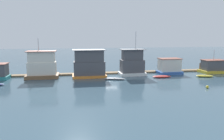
# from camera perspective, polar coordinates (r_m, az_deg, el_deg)

# --- Properties ---
(ground_plane) EXTENTS (200.00, 200.00, 0.00)m
(ground_plane) POSITION_cam_1_polar(r_m,az_deg,el_deg) (45.43, -0.23, -1.55)
(ground_plane) COLOR #385160
(dock_walkway) EXTENTS (59.60, 1.76, 0.30)m
(dock_walkway) POSITION_cam_1_polar(r_m,az_deg,el_deg) (48.19, -0.82, -0.75)
(dock_walkway) COLOR #846B4C
(dock_walkway) RESTS_ON ground_plane
(houseboat_brown) EXTENTS (6.28, 4.01, 7.75)m
(houseboat_brown) POSITION_cam_1_polar(r_m,az_deg,el_deg) (45.29, -17.80, 1.07)
(houseboat_brown) COLOR brown
(houseboat_brown) RESTS_ON ground_plane
(houseboat_orange) EXTENTS (6.76, 3.89, 5.56)m
(houseboat_orange) POSITION_cam_1_polar(r_m,az_deg,el_deg) (44.14, -6.00, 1.48)
(houseboat_orange) COLOR orange
(houseboat_orange) RESTS_ON ground_plane
(houseboat_white) EXTENTS (5.47, 3.87, 9.14)m
(houseboat_white) POSITION_cam_1_polar(r_m,az_deg,el_deg) (46.38, 5.26, 1.68)
(houseboat_white) COLOR white
(houseboat_white) RESTS_ON ground_plane
(houseboat_blue) EXTENTS (5.12, 3.42, 3.38)m
(houseboat_blue) POSITION_cam_1_polar(r_m,az_deg,el_deg) (49.70, 14.76, 0.95)
(houseboat_blue) COLOR #3866B7
(houseboat_blue) RESTS_ON ground_plane
(houseboat_yellow) EXTENTS (5.44, 3.62, 5.17)m
(houseboat_yellow) POSITION_cam_1_polar(r_m,az_deg,el_deg) (54.17, 24.88, 0.78)
(houseboat_yellow) COLOR gold
(houseboat_yellow) RESTS_ON ground_plane
(dinghy_grey) EXTENTS (4.22, 2.33, 0.38)m
(dinghy_grey) POSITION_cam_1_polar(r_m,az_deg,el_deg) (41.56, 0.73, -2.29)
(dinghy_grey) COLOR gray
(dinghy_grey) RESTS_ON ground_plane
(dinghy_red) EXTENTS (3.86, 1.80, 0.42)m
(dinghy_red) POSITION_cam_1_polar(r_m,az_deg,el_deg) (44.75, 12.88, -1.67)
(dinghy_red) COLOR red
(dinghy_red) RESTS_ON ground_plane
(dinghy_yellow) EXTENTS (3.51, 2.15, 0.46)m
(dinghy_yellow) POSITION_cam_1_polar(r_m,az_deg,el_deg) (47.92, 23.04, -1.44)
(dinghy_yellow) COLOR yellow
(dinghy_yellow) RESTS_ON ground_plane
(mooring_post_far_left) EXTENTS (0.26, 0.26, 2.03)m
(mooring_post_far_left) POSITION_cam_1_polar(r_m,az_deg,el_deg) (54.68, 21.96, 0.68)
(mooring_post_far_left) COLOR brown
(mooring_post_far_left) RESTS_ON ground_plane
(mooring_post_near_left) EXTENTS (0.31, 0.31, 1.42)m
(mooring_post_near_left) POSITION_cam_1_polar(r_m,az_deg,el_deg) (46.42, -6.93, -0.50)
(mooring_post_near_left) COLOR brown
(mooring_post_near_left) RESTS_ON ground_plane
(buoy_yellow) EXTENTS (0.47, 0.47, 0.47)m
(buoy_yellow) POSITION_cam_1_polar(r_m,az_deg,el_deg) (38.06, 23.63, -4.06)
(buoy_yellow) COLOR yellow
(buoy_yellow) RESTS_ON ground_plane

